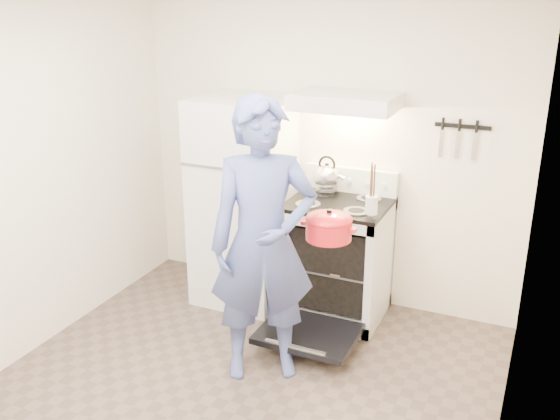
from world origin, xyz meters
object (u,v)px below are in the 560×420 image
object	(u,v)px
refrigerator	(243,201)
stove_body	(337,261)
dutch_oven	(329,229)
tea_kettle	(327,175)
person	(263,243)

from	to	relation	value
refrigerator	stove_body	xyz separation A→B (m)	(0.81, 0.02, -0.39)
dutch_oven	stove_body	bearing A→B (deg)	103.75
refrigerator	tea_kettle	xyz separation A→B (m)	(0.65, 0.17, 0.26)
refrigerator	tea_kettle	world-z (taller)	refrigerator
refrigerator	stove_body	world-z (taller)	refrigerator
refrigerator	person	world-z (taller)	person
stove_body	person	bearing A→B (deg)	-100.59
refrigerator	dutch_oven	bearing A→B (deg)	-34.66
stove_body	tea_kettle	distance (m)	0.68
stove_body	tea_kettle	bearing A→B (deg)	137.16
stove_body	dutch_oven	xyz separation A→B (m)	(0.17, -0.70, 0.55)
dutch_oven	refrigerator	bearing A→B (deg)	145.34
person	refrigerator	bearing A→B (deg)	93.01
refrigerator	stove_body	size ratio (longest dim) A/B	1.85
refrigerator	stove_body	bearing A→B (deg)	1.77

